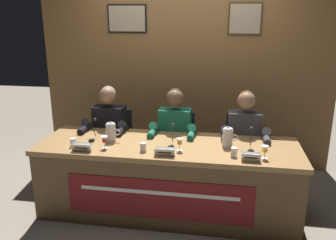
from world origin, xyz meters
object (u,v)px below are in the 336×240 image
at_px(microphone_left, 93,133).
at_px(water_pitcher_left_side, 111,132).
at_px(nameplate_right, 251,157).
at_px(water_cup_left, 73,143).
at_px(water_cup_right, 234,153).
at_px(chair_right, 242,155).
at_px(juice_glass_right, 265,150).
at_px(nameplate_center, 165,152).
at_px(panelist_left, 108,131).
at_px(nameplate_left, 82,147).
at_px(chair_center, 176,151).
at_px(water_cup_center, 143,147).
at_px(panelist_center, 174,135).
at_px(panelist_right, 244,138).
at_px(microphone_center, 172,139).
at_px(conference_table, 166,170).
at_px(juice_glass_center, 180,142).
at_px(water_pitcher_right_side, 228,138).
at_px(juice_glass_left, 104,140).
at_px(chair_left, 114,147).

bearing_deg(microphone_left, water_pitcher_left_side, 0.64).
distance_m(microphone_left, nameplate_right, 1.60).
bearing_deg(water_cup_left, water_cup_right, 0.03).
relative_size(microphone_left, chair_right, 0.24).
bearing_deg(water_cup_left, juice_glass_right, -0.18).
height_order(nameplate_center, juice_glass_right, juice_glass_right).
bearing_deg(chair_right, panelist_left, -172.66).
xyz_separation_m(microphone_left, water_cup_right, (1.43, -0.21, -0.04)).
height_order(panelist_left, water_cup_left, panelist_left).
xyz_separation_m(nameplate_left, water_cup_right, (1.42, 0.10, -0.00)).
bearing_deg(nameplate_right, juice_glass_right, 32.70).
distance_m(chair_center, water_cup_center, 0.93).
bearing_deg(chair_center, nameplate_left, -129.54).
distance_m(water_cup_left, panelist_center, 1.11).
bearing_deg(panelist_right, water_cup_left, -159.16).
distance_m(nameplate_left, microphone_center, 0.86).
bearing_deg(water_cup_center, conference_table, 33.18).
height_order(nameplate_center, juice_glass_center, juice_glass_center).
height_order(water_cup_left, panelist_center, panelist_center).
xyz_separation_m(juice_glass_center, nameplate_right, (0.65, -0.15, -0.05)).
relative_size(chair_right, panelist_right, 0.73).
bearing_deg(panelist_right, microphone_center, -146.62).
height_order(chair_center, water_pitcher_left_side, water_pitcher_left_side).
height_order(chair_center, water_pitcher_right_side, water_pitcher_right_side).
bearing_deg(conference_table, panelist_left, 146.29).
relative_size(juice_glass_center, water_cup_center, 1.46).
bearing_deg(juice_glass_left, chair_right, 31.46).
height_order(nameplate_left, water_cup_right, water_cup_right).
bearing_deg(microphone_left, conference_table, -6.43).
bearing_deg(water_cup_left, nameplate_center, -5.46).
xyz_separation_m(chair_right, water_cup_right, (-0.12, -0.83, 0.35)).
bearing_deg(water_cup_left, panelist_right, 20.84).
relative_size(chair_left, water_cup_right, 10.38).
bearing_deg(nameplate_right, juice_glass_center, 167.44).
xyz_separation_m(chair_center, microphone_center, (0.05, -0.67, 0.39)).
relative_size(chair_center, nameplate_center, 4.68).
bearing_deg(water_cup_left, conference_table, 7.80).
bearing_deg(nameplate_right, water_pitcher_left_side, 167.82).
relative_size(nameplate_left, water_pitcher_right_side, 0.92).
height_order(water_cup_left, panelist_right, panelist_right).
height_order(water_cup_center, water_pitcher_right_side, water_pitcher_right_side).
bearing_deg(chair_center, nameplate_right, -49.17).
bearing_deg(microphone_center, panelist_left, 149.79).
height_order(chair_right, water_pitcher_right_side, water_pitcher_right_side).
distance_m(panelist_left, juice_glass_left, 0.67).
xyz_separation_m(conference_table, microphone_center, (0.05, 0.04, 0.31)).
bearing_deg(nameplate_center, chair_left, 130.57).
bearing_deg(juice_glass_center, panelist_left, 147.70).
distance_m(chair_right, nameplate_right, 0.99).
xyz_separation_m(nameplate_center, nameplate_right, (0.77, 0.00, -0.00)).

